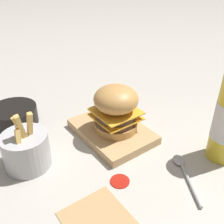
{
  "coord_description": "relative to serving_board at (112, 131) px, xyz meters",
  "views": [
    {
      "loc": [
        -0.52,
        0.37,
        0.43
      ],
      "look_at": [
        -0.05,
        0.02,
        0.07
      ],
      "focal_mm": 42.0,
      "sensor_mm": 36.0,
      "label": 1
    }
  ],
  "objects": [
    {
      "name": "ketchup_puddle",
      "position": [
        -0.15,
        0.09,
        -0.01
      ],
      "size": [
        0.04,
        0.04,
        0.0
      ],
      "color": "#B21E14",
      "rests_on": "ground_plane"
    },
    {
      "name": "fries_basket",
      "position": [
        0.02,
        0.23,
        0.03
      ],
      "size": [
        0.11,
        0.11,
        0.15
      ],
      "color": "#B7B7BC",
      "rests_on": "ground_plane"
    },
    {
      "name": "ground_plane",
      "position": [
        0.05,
        -0.02,
        -0.01
      ],
      "size": [
        6.0,
        6.0,
        0.0
      ],
      "primitive_type": "plane",
      "color": "#B7B2A8"
    },
    {
      "name": "serving_board",
      "position": [
        0.0,
        0.0,
        0.0
      ],
      "size": [
        0.22,
        0.16,
        0.02
      ],
      "color": "tan",
      "rests_on": "ground_plane"
    },
    {
      "name": "spoon",
      "position": [
        -0.21,
        -0.05,
        -0.01
      ],
      "size": [
        0.14,
        0.1,
        0.01
      ],
      "rotation": [
        0.0,
        0.0,
        5.74
      ],
      "color": "#B2B2B7",
      "rests_on": "ground_plane"
    },
    {
      "name": "side_bowl",
      "position": [
        0.21,
        0.19,
        0.02
      ],
      "size": [
        0.13,
        0.13,
        0.05
      ],
      "color": "black",
      "rests_on": "ground_plane"
    },
    {
      "name": "burger",
      "position": [
        -0.01,
        -0.01,
        0.07
      ],
      "size": [
        0.11,
        0.11,
        0.12
      ],
      "color": "tan",
      "rests_on": "serving_board"
    },
    {
      "name": "parchment_square",
      "position": [
        -0.2,
        0.18,
        -0.01
      ],
      "size": [
        0.12,
        0.12,
        0.0
      ],
      "color": "tan",
      "rests_on": "ground_plane"
    }
  ]
}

